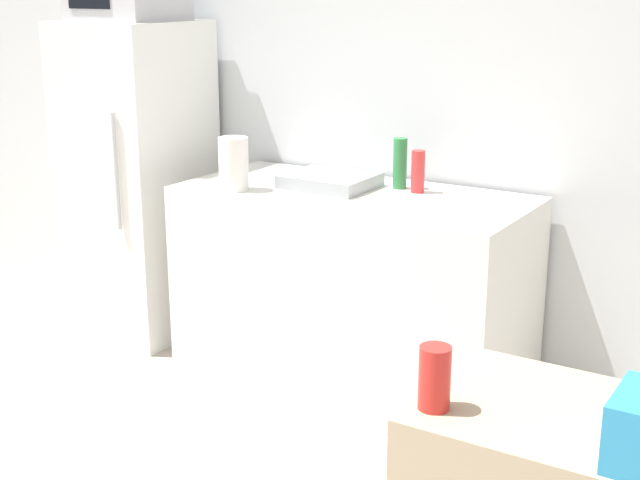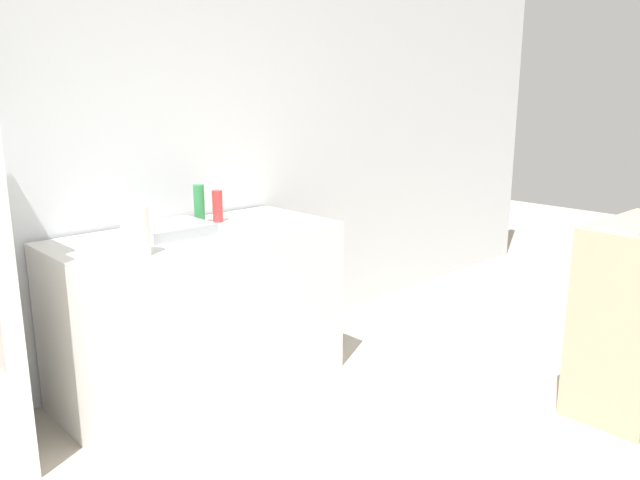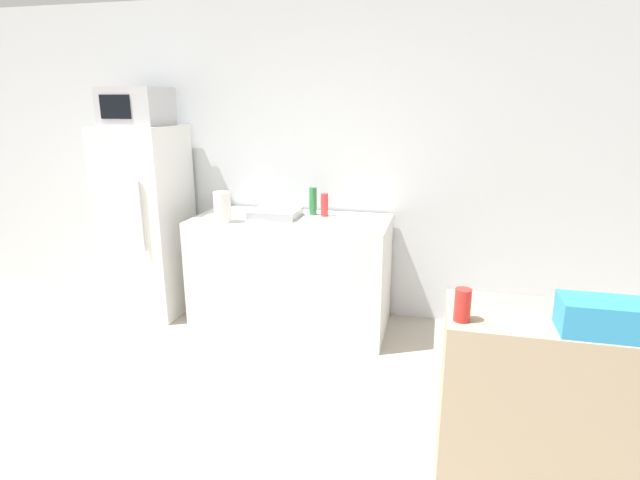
{
  "view_description": "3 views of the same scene",
  "coord_description": "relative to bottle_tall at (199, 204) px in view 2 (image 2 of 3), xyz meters",
  "views": [
    {
      "loc": [
        1.95,
        -0.78,
        1.77
      ],
      "look_at": [
        0.32,
        1.85,
        0.88
      ],
      "focal_mm": 50.0,
      "sensor_mm": 36.0,
      "label": 1
    },
    {
      "loc": [
        -1.66,
        -0.35,
        1.64
      ],
      "look_at": [
        0.43,
        1.88,
        0.91
      ],
      "focal_mm": 35.0,
      "sensor_mm": 36.0,
      "label": 2
    },
    {
      "loc": [
        1.21,
        -1.16,
        1.79
      ],
      "look_at": [
        0.48,
        1.85,
        0.93
      ],
      "focal_mm": 28.0,
      "sensor_mm": 36.0,
      "label": 3
    }
  ],
  "objects": [
    {
      "name": "sink_basin",
      "position": [
        -0.27,
        -0.15,
        -0.08
      ],
      "size": [
        0.37,
        0.32,
        0.06
      ],
      "primitive_type": "cube",
      "color": "#9EA3A8",
      "rests_on": "counter"
    },
    {
      "name": "shelf_cabinet",
      "position": [
        1.43,
        -1.91,
        -0.52
      ],
      "size": [
        0.78,
        0.41,
        0.99
      ],
      "primitive_type": "cube",
      "color": "tan",
      "rests_on": "ground_plane"
    },
    {
      "name": "wall_back",
      "position": [
        -0.22,
        0.24,
        0.28
      ],
      "size": [
        8.0,
        0.06,
        2.6
      ],
      "primitive_type": "cube",
      "color": "silver",
      "rests_on": "ground_plane"
    },
    {
      "name": "bottle_tall",
      "position": [
        0.0,
        0.0,
        0.0
      ],
      "size": [
        0.06,
        0.06,
        0.22
      ],
      "primitive_type": "cylinder",
      "color": "#2D7F42",
      "rests_on": "counter"
    },
    {
      "name": "paper_towel_roll",
      "position": [
        -0.6,
        -0.41,
        0.0
      ],
      "size": [
        0.13,
        0.13,
        0.23
      ],
      "primitive_type": "cylinder",
      "color": "white",
      "rests_on": "counter"
    },
    {
      "name": "counter",
      "position": [
        -0.14,
        -0.17,
        -0.56
      ],
      "size": [
        1.53,
        0.72,
        0.9
      ],
      "primitive_type": "cube",
      "color": "silver",
      "rests_on": "ground_plane"
    },
    {
      "name": "bottle_short",
      "position": [
        0.1,
        -0.03,
        -0.02
      ],
      "size": [
        0.06,
        0.06,
        0.18
      ],
      "primitive_type": "cylinder",
      "color": "red",
      "rests_on": "counter"
    }
  ]
}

